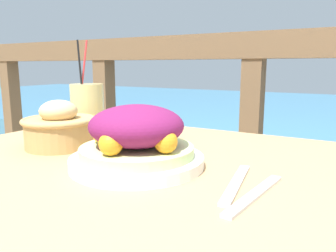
{
  "coord_description": "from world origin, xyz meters",
  "views": [
    {
      "loc": [
        0.32,
        -0.52,
        0.9
      ],
      "look_at": [
        -0.01,
        0.06,
        0.77
      ],
      "focal_mm": 35.0,
      "sensor_mm": 36.0,
      "label": 1
    }
  ],
  "objects": [
    {
      "name": "fork",
      "position": [
        0.17,
        -0.04,
        0.72
      ],
      "size": [
        0.04,
        0.18,
        0.0
      ],
      "color": "silver",
      "rests_on": "patio_table"
    },
    {
      "name": "knife",
      "position": [
        0.21,
        -0.07,
        0.72
      ],
      "size": [
        0.04,
        0.18,
        0.0
      ],
      "color": "silver",
      "rests_on": "patio_table"
    },
    {
      "name": "railing_fence",
      "position": [
        -0.0,
        0.64,
        0.7
      ],
      "size": [
        2.8,
        0.08,
        1.01
      ],
      "color": "brown",
      "rests_on": "ground_plane"
    },
    {
      "name": "drink_glass",
      "position": [
        -0.3,
        0.13,
        0.78
      ],
      "size": [
        0.09,
        0.09,
        0.25
      ],
      "color": "#DBCC7F",
      "rests_on": "patio_table"
    },
    {
      "name": "salad_plate",
      "position": [
        -0.02,
        -0.04,
        0.76
      ],
      "size": [
        0.24,
        0.24,
        0.11
      ],
      "color": "white",
      "rests_on": "patio_table"
    },
    {
      "name": "orange_near_basket",
      "position": [
        -0.1,
        0.16,
        0.75
      ],
      "size": [
        0.07,
        0.07,
        0.07
      ],
      "color": "orange",
      "rests_on": "patio_table"
    },
    {
      "name": "bread_basket",
      "position": [
        -0.26,
        -0.01,
        0.76
      ],
      "size": [
        0.16,
        0.16,
        0.11
      ],
      "color": "tan",
      "rests_on": "patio_table"
    },
    {
      "name": "sea_backdrop",
      "position": [
        0.0,
        3.14,
        0.23
      ],
      "size": [
        12.0,
        4.0,
        0.46
      ],
      "color": "teal",
      "rests_on": "ground_plane"
    },
    {
      "name": "patio_table",
      "position": [
        0.0,
        0.0,
        0.6
      ],
      "size": [
        1.0,
        0.72,
        0.71
      ],
      "color": "tan",
      "rests_on": "ground_plane"
    }
  ]
}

